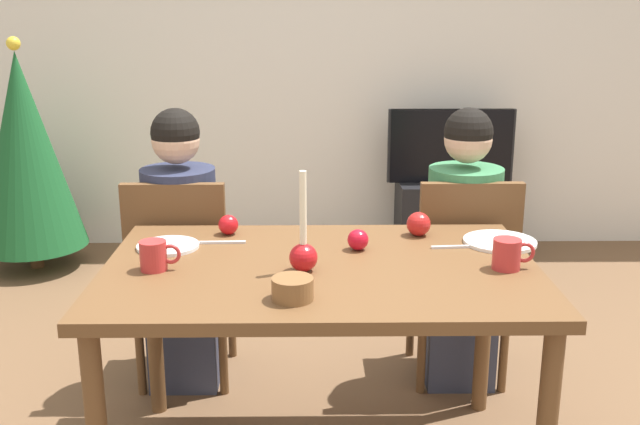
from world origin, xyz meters
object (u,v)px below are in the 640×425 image
object	(u,v)px
dining_table	(321,289)
christmas_tree	(25,151)
person_left_child	(182,254)
person_right_child	(462,253)
bowl_walnuts	(293,289)
apple_by_right_mug	(228,225)
tv	(451,146)
mug_right	(508,254)
apple_near_candle	(419,224)
plate_right	(500,242)
candle_centerpiece	(303,251)
tv_stand	(447,218)
plate_left	(168,246)
apple_by_left_plate	(358,240)
mug_left	(155,256)
chair_right	(463,269)
chair_left	(181,270)

from	to	relation	value
dining_table	christmas_tree	distance (m)	2.70
person_left_child	person_right_child	bearing A→B (deg)	0.00
dining_table	bowl_walnuts	world-z (taller)	bowl_walnuts
christmas_tree	apple_by_right_mug	bearing A→B (deg)	-51.43
dining_table	tv	distance (m)	2.45
mug_right	christmas_tree	bearing A→B (deg)	137.48
apple_near_candle	apple_by_right_mug	world-z (taller)	apple_near_candle
plate_right	candle_centerpiece	bearing A→B (deg)	-158.32
bowl_walnuts	apple_near_candle	size ratio (longest dim) A/B	1.37
tv_stand	tv	size ratio (longest dim) A/B	0.81
plate_left	bowl_walnuts	world-z (taller)	bowl_walnuts
candle_centerpiece	apple_by_left_plate	distance (m)	0.28
mug_left	mug_right	size ratio (longest dim) A/B	0.96
person_right_child	apple_by_left_plate	xyz separation A→B (m)	(-0.46, -0.49, 0.22)
chair_right	person_right_child	bearing A→B (deg)	90.00
tv	candle_centerpiece	world-z (taller)	candle_centerpiece
person_right_child	tv_stand	xyz separation A→B (m)	(0.25, 1.66, -0.33)
person_right_child	tv_stand	world-z (taller)	person_right_child
chair_right	plate_left	size ratio (longest dim) A/B	4.21
candle_centerpiece	person_left_child	bearing A→B (deg)	126.19
chair_right	plate_left	xyz separation A→B (m)	(-1.12, -0.42, 0.24)
mug_left	candle_centerpiece	bearing A→B (deg)	-2.06
chair_left	tv_stand	world-z (taller)	chair_left
chair_left	tv_stand	distance (m)	2.22
tv_stand	chair_right	bearing A→B (deg)	-98.49
dining_table	plate_left	world-z (taller)	plate_left
chair_right	apple_by_right_mug	world-z (taller)	chair_right
chair_left	mug_left	bearing A→B (deg)	-86.53
chair_right	tv_stand	xyz separation A→B (m)	(0.25, 1.69, -0.27)
tv_stand	plate_left	bearing A→B (deg)	-122.94
plate_right	person_right_child	bearing A→B (deg)	95.50
christmas_tree	apple_by_left_plate	world-z (taller)	christmas_tree
tv	person_right_child	bearing A→B (deg)	-98.65
tv_stand	plate_right	world-z (taller)	plate_right
christmas_tree	bowl_walnuts	world-z (taller)	christmas_tree
apple_near_candle	christmas_tree	bearing A→B (deg)	139.68
candle_centerpiece	plate_left	world-z (taller)	candle_centerpiece
chair_right	apple_by_right_mug	bearing A→B (deg)	-163.69
tv	person_left_child	bearing A→B (deg)	-130.32
apple_by_left_plate	apple_by_right_mug	world-z (taller)	same
tv_stand	candle_centerpiece	bearing A→B (deg)	-110.94
person_right_child	bowl_walnuts	size ratio (longest dim) A/B	9.75
dining_table	chair_left	bearing A→B (deg)	132.86
candle_centerpiece	apple_by_right_mug	xyz separation A→B (m)	(-0.28, 0.39, -0.03)
person_right_child	plate_right	bearing A→B (deg)	-84.50
plate_left	apple_by_left_plate	world-z (taller)	apple_by_left_plate
chair_right	tv	world-z (taller)	tv
person_right_child	plate_left	bearing A→B (deg)	-157.81
plate_right	apple_by_right_mug	bearing A→B (deg)	173.07
person_left_child	mug_right	xyz separation A→B (m)	(1.15, -0.68, 0.23)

